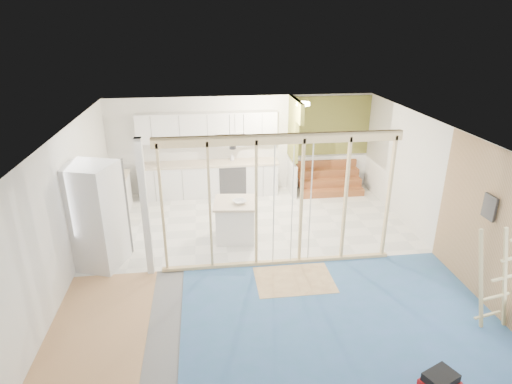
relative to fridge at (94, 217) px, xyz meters
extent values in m
cube|color=slate|center=(3.10, -0.45, -1.01)|extent=(7.00, 8.00, 0.01)
cube|color=white|center=(3.10, -0.45, 1.59)|extent=(7.00, 8.00, 0.01)
cube|color=white|center=(3.10, 3.55, 0.29)|extent=(7.00, 0.01, 2.60)
cube|color=white|center=(3.10, -4.45, 0.29)|extent=(7.00, 0.01, 2.60)
cube|color=white|center=(-0.40, -0.45, 0.29)|extent=(0.01, 8.00, 2.60)
cube|color=white|center=(6.60, -0.45, 0.29)|extent=(0.01, 8.00, 2.60)
cube|color=silver|center=(3.10, 1.55, -1.00)|extent=(7.00, 4.00, 0.02)
cube|color=#4466A6|center=(4.10, -2.45, -1.00)|extent=(5.00, 4.00, 0.02)
cube|color=tan|center=(0.35, -2.45, -1.00)|extent=(1.50, 4.00, 0.02)
cube|color=#D8B477|center=(3.60, -1.05, -0.99)|extent=(1.40, 1.00, 0.01)
cube|color=beige|center=(3.40, -0.45, 1.49)|extent=(4.40, 0.09, 0.18)
cube|color=beige|center=(3.40, -0.45, -0.96)|extent=(4.40, 0.09, 0.06)
cube|color=silver|center=(1.00, -0.45, 0.29)|extent=(0.12, 0.14, 2.60)
cube|color=beige|center=(1.30, -0.45, 0.29)|extent=(0.04, 0.09, 2.40)
cube|color=beige|center=(2.14, -0.45, 0.29)|extent=(0.04, 0.09, 2.40)
cube|color=beige|center=(2.98, -0.45, 0.29)|extent=(0.04, 0.09, 2.40)
cube|color=beige|center=(3.82, -0.45, 0.29)|extent=(0.04, 0.09, 2.40)
cube|color=beige|center=(4.66, -0.45, 0.29)|extent=(0.04, 0.09, 2.40)
cube|color=beige|center=(5.50, -0.45, 0.29)|extent=(0.04, 0.09, 2.40)
cylinder|color=silver|center=(3.30, -0.48, 0.21)|extent=(0.02, 0.02, 2.35)
cylinder|color=silver|center=(4.00, -0.43, 0.21)|extent=(0.02, 0.02, 2.35)
cylinder|color=silver|center=(3.65, -0.45, 0.21)|extent=(0.02, 0.02, 2.35)
cube|color=white|center=(2.20, 3.25, -0.57)|extent=(3.60, 0.60, 0.88)
cube|color=beige|center=(2.20, 3.25, -0.11)|extent=(3.66, 0.64, 0.05)
cube|color=white|center=(-0.10, 2.15, -0.57)|extent=(0.60, 1.60, 0.88)
cube|color=beige|center=(-0.10, 2.15, -0.11)|extent=(0.64, 1.64, 0.05)
cube|color=white|center=(2.20, 3.37, 0.84)|extent=(3.60, 0.34, 0.75)
cube|color=white|center=(2.80, 3.33, 0.54)|extent=(0.72, 0.38, 0.36)
cube|color=black|center=(2.80, 3.14, 0.54)|extent=(0.68, 0.02, 0.30)
cube|color=olive|center=(4.40, 3.10, 0.79)|extent=(0.10, 0.90, 1.60)
cube|color=white|center=(4.40, 3.10, -0.56)|extent=(0.10, 0.90, 0.90)
cube|color=olive|center=(4.40, 2.40, 1.34)|extent=(0.10, 0.50, 0.50)
cube|color=olive|center=(5.50, 3.52, 0.74)|extent=(2.20, 0.04, 1.60)
cube|color=white|center=(5.50, 3.52, -0.56)|extent=(2.20, 0.04, 0.90)
cube|color=brown|center=(5.45, 2.75, -0.91)|extent=(1.70, 0.26, 0.20)
cube|color=brown|center=(5.45, 3.01, -0.71)|extent=(1.70, 0.26, 0.20)
cube|color=brown|center=(5.45, 3.27, -0.51)|extent=(1.70, 0.26, 0.20)
cube|color=brown|center=(5.45, 3.53, -0.31)|extent=(1.70, 0.26, 0.20)
torus|color=black|center=(2.80, 1.45, 1.04)|extent=(0.52, 0.52, 0.02)
cylinder|color=black|center=(2.65, 1.45, 1.29)|extent=(0.01, 0.01, 0.50)
cylinder|color=black|center=(2.95, 1.45, 1.29)|extent=(0.01, 0.01, 0.50)
cylinder|color=#393A3E|center=(2.70, 1.35, 0.89)|extent=(0.14, 0.14, 0.14)
cylinder|color=#393A3E|center=(2.92, 1.55, 0.91)|extent=(0.12, 0.12, 0.12)
cube|color=#393A3E|center=(6.53, -1.85, 0.64)|extent=(0.04, 0.30, 0.40)
cylinder|color=#FFEABF|center=(4.50, 2.55, 1.53)|extent=(0.32, 0.32, 0.08)
cube|color=silver|center=(-0.01, 0.00, 0.00)|extent=(1.11, 1.08, 2.03)
cube|color=#393A3E|center=(0.42, 0.00, 0.00)|extent=(0.28, 0.77, 1.99)
cube|color=white|center=(2.68, 0.71, -0.61)|extent=(0.87, 0.87, 0.80)
cube|color=beige|center=(2.68, 0.71, -0.17)|extent=(0.98, 0.98, 0.05)
imported|color=white|center=(2.76, 0.61, -0.11)|extent=(0.36, 0.36, 0.07)
imported|color=silver|center=(0.88, 3.29, 0.05)|extent=(0.12, 0.12, 0.27)
imported|color=silver|center=(2.81, 3.36, 0.01)|extent=(0.12, 0.12, 0.19)
cube|color=black|center=(4.81, -3.85, -0.66)|extent=(0.47, 0.41, 0.11)
cube|color=tan|center=(6.00, -2.68, -0.14)|extent=(0.41, 0.04, 1.71)
cube|color=tan|center=(6.38, -2.68, -0.14)|extent=(0.41, 0.04, 1.71)
cube|color=tan|center=(6.24, -2.68, -0.78)|extent=(0.41, 0.04, 0.11)
cube|color=tan|center=(6.31, -2.68, -0.45)|extent=(0.41, 0.04, 0.11)
cube|color=tan|center=(6.37, -2.68, -0.12)|extent=(0.41, 0.04, 0.11)
camera|label=1|loc=(2.07, -7.52, 3.38)|focal=30.00mm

